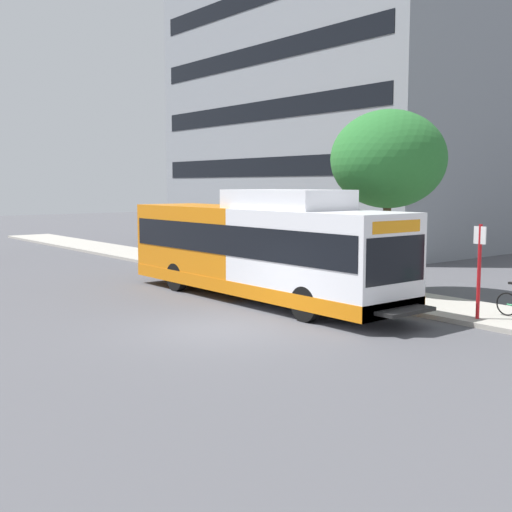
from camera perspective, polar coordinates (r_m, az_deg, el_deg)
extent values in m
plane|color=#4C4C51|center=(23.98, -14.47, -3.04)|extent=(120.00, 120.00, 0.00)
cube|color=#A8A399|center=(26.00, 1.62, -1.97)|extent=(3.00, 56.00, 0.14)
cube|color=white|center=(19.23, 5.50, -0.06)|extent=(2.54, 5.80, 2.73)
cube|color=orange|center=(23.71, -4.31, 1.15)|extent=(2.54, 5.80, 2.73)
cube|color=orange|center=(21.53, 0.08, -2.42)|extent=(2.57, 11.60, 0.44)
cube|color=black|center=(21.36, 0.08, 1.58)|extent=(2.58, 11.25, 0.96)
cube|color=black|center=(17.29, 12.12, -0.33)|extent=(2.34, 0.10, 1.24)
cube|color=orange|center=(17.20, 12.22, 2.54)|extent=(1.90, 0.08, 0.32)
cube|color=white|center=(20.18, 2.67, 5.00)|extent=(2.16, 4.06, 0.60)
cube|color=black|center=(17.24, 13.03, -4.74)|extent=(1.78, 0.60, 0.10)
cylinder|color=black|center=(18.13, 4.43, -4.22)|extent=(0.30, 1.00, 1.00)
cylinder|color=black|center=(19.72, 9.24, -3.43)|extent=(0.30, 1.00, 1.00)
cylinder|color=black|center=(23.48, -6.97, -1.84)|extent=(0.30, 1.00, 1.00)
cylinder|color=black|center=(24.73, -2.51, -1.39)|extent=(0.30, 1.00, 1.00)
cylinder|color=red|center=(18.69, 19.02, -1.32)|extent=(0.10, 0.10, 2.60)
cube|color=white|center=(18.57, 19.10, 1.74)|extent=(0.04, 0.36, 0.48)
torus|color=black|center=(19.52, 21.21, -3.97)|extent=(0.04, 0.66, 0.66)
cylinder|color=#4C3823|center=(22.87, 11.39, 0.81)|extent=(0.28, 0.28, 3.06)
ellipsoid|color=#286B2D|center=(22.78, 11.55, 8.35)|extent=(3.94, 3.94, 3.35)
cube|color=black|center=(42.69, 7.39, 3.29)|extent=(13.45, 19.46, 1.10)
cube|color=black|center=(42.65, 7.45, 7.60)|extent=(13.45, 19.46, 1.10)
cube|color=black|center=(42.85, 7.51, 11.91)|extent=(13.45, 19.46, 1.10)
cube|color=black|center=(43.28, 7.57, 16.14)|extent=(13.45, 19.46, 1.10)
cube|color=black|center=(43.95, 7.64, 20.28)|extent=(13.45, 19.46, 1.10)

